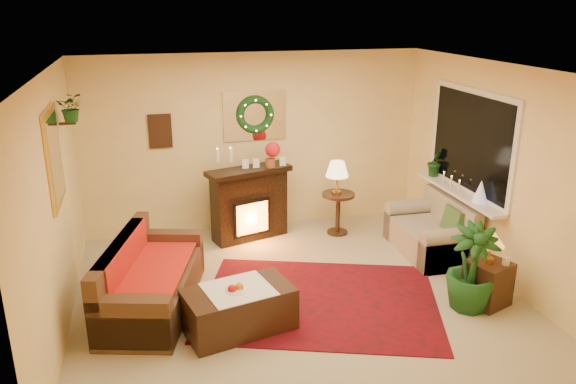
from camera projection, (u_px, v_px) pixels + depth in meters
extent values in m
plane|color=beige|center=(296.00, 294.00, 6.59)|extent=(5.00, 5.00, 0.00)
plane|color=white|center=(297.00, 69.00, 5.76)|extent=(5.00, 5.00, 0.00)
plane|color=#EFD88C|center=(255.00, 142.00, 8.24)|extent=(5.00, 5.00, 0.00)
plane|color=#EFD88C|center=(378.00, 282.00, 4.11)|extent=(5.00, 5.00, 0.00)
plane|color=#EFD88C|center=(54.00, 209.00, 5.57)|extent=(4.50, 4.50, 0.00)
plane|color=#EFD88C|center=(495.00, 172.00, 6.78)|extent=(4.50, 4.50, 0.00)
cube|color=#581403|center=(320.00, 301.00, 6.42)|extent=(3.15, 2.76, 0.01)
cube|color=#402717|center=(152.00, 272.00, 6.18)|extent=(1.30, 2.00, 0.79)
cube|color=red|center=(149.00, 264.00, 6.32)|extent=(0.87, 1.41, 0.02)
cube|color=black|center=(249.00, 202.00, 8.01)|extent=(1.12, 0.62, 0.98)
sphere|color=red|center=(273.00, 150.00, 7.84)|extent=(0.22, 0.22, 0.22)
cylinder|color=white|center=(218.00, 156.00, 7.68)|extent=(0.06, 0.06, 0.18)
cylinder|color=silver|center=(231.00, 155.00, 7.71)|extent=(0.06, 0.06, 0.19)
cube|color=white|center=(255.00, 116.00, 8.09)|extent=(0.92, 0.02, 0.72)
torus|color=#194719|center=(255.00, 115.00, 8.05)|extent=(0.55, 0.11, 0.55)
cube|color=#381E11|center=(160.00, 131.00, 7.81)|extent=(0.32, 0.03, 0.48)
cube|color=gold|center=(54.00, 158.00, 5.71)|extent=(0.03, 0.84, 1.00)
imported|color=#194719|center=(73.00, 121.00, 6.36)|extent=(0.33, 0.28, 0.36)
cube|color=#B6AE97|center=(430.00, 224.00, 7.56)|extent=(0.79, 1.34, 0.76)
cube|color=white|center=(471.00, 142.00, 7.20)|extent=(0.03, 1.86, 1.36)
cube|color=black|center=(470.00, 142.00, 7.20)|extent=(0.02, 1.70, 1.22)
cube|color=white|center=(458.00, 193.00, 7.39)|extent=(0.22, 1.86, 0.04)
cone|color=silver|center=(481.00, 191.00, 6.92)|extent=(0.19, 0.19, 0.28)
imported|color=#296324|center=(436.00, 163.00, 7.99)|extent=(0.31, 0.25, 0.56)
cylinder|color=#522D22|center=(338.00, 212.00, 8.24)|extent=(0.63, 0.63, 0.62)
cone|color=#FFE0A7|center=(337.00, 177.00, 8.03)|extent=(0.33, 0.33, 0.51)
cube|color=black|center=(488.00, 282.00, 6.31)|extent=(0.53, 0.53, 0.51)
cone|color=gold|center=(491.00, 243.00, 6.15)|extent=(0.29, 0.29, 0.43)
cube|color=#4B2F1E|center=(239.00, 311.00, 5.81)|extent=(1.21, 0.84, 0.46)
cylinder|color=silver|center=(236.00, 292.00, 5.71)|extent=(0.24, 0.24, 0.05)
imported|color=#224C1E|center=(471.00, 271.00, 6.15)|extent=(1.93, 1.93, 2.95)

